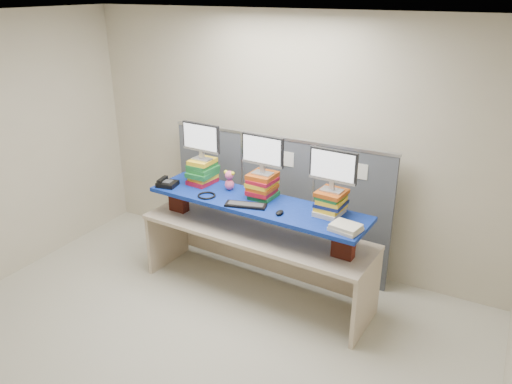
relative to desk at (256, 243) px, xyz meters
The scene contains 18 objects.
room 1.38m from the desk, 94.69° to the right, with size 5.00×4.00×2.80m.
cubicle_partition 0.70m from the desk, 97.74° to the left, with size 2.60×0.06×1.53m.
desk is the anchor object (origin of this frame).
brick_pier_left 1.00m from the desk, behind, with size 0.20×0.11×0.27m, color maroon.
brick_pier_right 1.00m from the desk, ahead, with size 0.20×0.11×0.27m, color maroon.
blue_board 0.44m from the desk, ahead, with size 2.27×0.57×0.04m, color navy.
book_stack_left 0.96m from the desk, 167.32° to the left, with size 0.27×0.32×0.26m.
book_stack_center 0.60m from the desk, 86.62° to the left, with size 0.27×0.31×0.25m.
book_stack_right 0.94m from the desk, ahead, with size 0.27×0.32×0.23m.
monitor_left 1.21m from the desk, 167.48° to the left, with size 0.45×0.14×0.39m.
monitor_center 0.94m from the desk, 85.97° to the left, with size 0.45×0.14×0.39m.
monitor_right 1.18m from the desk, ahead, with size 0.45×0.14×0.39m.
keyboard 0.49m from the desk, 102.62° to the right, with size 0.42×0.23×0.03m.
mouse 0.60m from the desk, 25.23° to the right, with size 0.06×0.11×0.04m, color black.
desk_phone 1.14m from the desk, behind, with size 0.22×0.21×0.08m.
headset 0.69m from the desk, 165.79° to the right, with size 0.18×0.18×0.02m, color black.
plush_toy 0.70m from the desk, 160.54° to the left, with size 0.12×0.09×0.21m.
binder_stack 1.11m from the desk, 10.79° to the right, with size 0.28×0.24×0.06m.
Camera 1 is at (2.21, -2.84, 3.02)m, focal length 35.00 mm.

